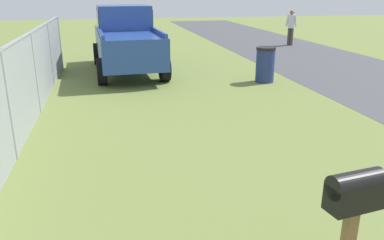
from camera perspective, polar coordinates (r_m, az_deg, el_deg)
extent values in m
cube|color=black|center=(3.38, 22.65, -10.19)|extent=(0.27, 0.49, 0.22)
cylinder|color=black|center=(3.33, 22.88, -8.52)|extent=(0.27, 0.49, 0.20)
cube|color=red|center=(3.43, 21.76, -8.41)|extent=(0.02, 0.04, 0.18)
cube|color=#284793|center=(13.00, -9.50, 10.75)|extent=(5.12, 2.05, 0.90)
cube|color=#284793|center=(13.52, -9.96, 14.56)|extent=(1.79, 1.74, 0.76)
cube|color=black|center=(13.52, -9.96, 14.56)|extent=(1.74, 1.78, 0.53)
cube|color=#284793|center=(11.79, -13.16, 12.25)|extent=(2.62, 0.21, 0.12)
cube|color=#284793|center=(11.96, -5.01, 12.74)|extent=(2.62, 0.21, 0.12)
cylinder|color=black|center=(14.66, -13.63, 9.37)|extent=(0.77, 0.30, 0.76)
cylinder|color=black|center=(14.81, -6.56, 9.85)|extent=(0.77, 0.30, 0.76)
cylinder|color=black|center=(11.38, -13.03, 6.90)|extent=(0.77, 0.30, 0.76)
cylinder|color=black|center=(11.58, -4.02, 7.52)|extent=(0.77, 0.30, 0.76)
cylinder|color=navy|center=(11.64, 10.62, 7.74)|extent=(0.53, 0.53, 0.93)
cylinder|color=black|center=(11.56, 10.77, 10.21)|extent=(0.56, 0.56, 0.08)
cylinder|color=#4C4238|center=(19.89, 13.94, 11.72)|extent=(0.14, 0.14, 0.82)
cylinder|color=#4C4238|center=(19.85, 14.34, 11.68)|extent=(0.14, 0.14, 0.82)
cylinder|color=silver|center=(19.81, 14.31, 13.76)|extent=(0.30, 0.30, 0.62)
sphere|color=#8C6647|center=(19.78, 14.40, 14.97)|extent=(0.22, 0.22, 0.22)
cylinder|color=silver|center=(19.86, 13.75, 13.90)|extent=(0.09, 0.17, 0.56)
cylinder|color=silver|center=(19.75, 14.88, 13.79)|extent=(0.09, 0.17, 0.56)
cylinder|color=#9EA3A8|center=(6.60, -25.19, 1.85)|extent=(0.07, 0.07, 1.77)
cylinder|color=#9EA3A8|center=(9.02, -21.88, 6.36)|extent=(0.07, 0.07, 1.77)
cylinder|color=#9EA3A8|center=(11.50, -19.97, 8.95)|extent=(0.07, 0.07, 1.77)
cylinder|color=#9EA3A8|center=(14.00, -18.72, 10.61)|extent=(0.07, 0.07, 1.77)
cube|color=#9EA3A8|center=(6.43, -26.23, 9.15)|extent=(15.23, 0.04, 0.04)
cube|color=gray|center=(6.60, -25.19, 1.85)|extent=(15.23, 0.01, 1.77)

